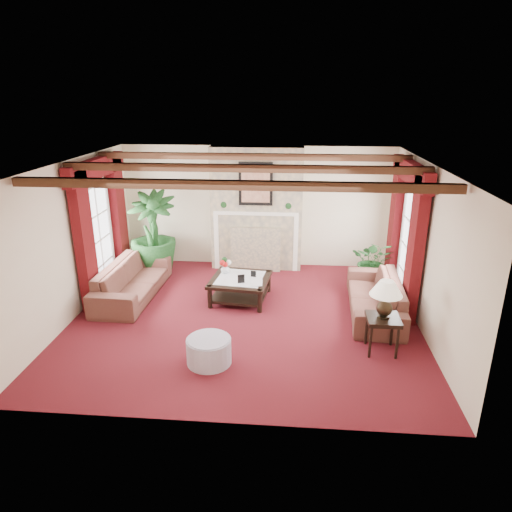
# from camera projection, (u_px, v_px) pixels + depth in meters

# --- Properties ---
(floor) EXTENTS (6.00, 6.00, 0.00)m
(floor) POSITION_uv_depth(u_px,v_px,m) (245.00, 318.00, 8.10)
(floor) COLOR #430C11
(floor) RESTS_ON ground
(ceiling) EXTENTS (6.00, 6.00, 0.00)m
(ceiling) POSITION_uv_depth(u_px,v_px,m) (243.00, 164.00, 7.19)
(ceiling) COLOR white
(ceiling) RESTS_ON floor
(back_wall) EXTENTS (6.00, 0.02, 2.70)m
(back_wall) POSITION_uv_depth(u_px,v_px,m) (257.00, 207.00, 10.22)
(back_wall) COLOR beige
(back_wall) RESTS_ON ground
(left_wall) EXTENTS (0.02, 5.50, 2.70)m
(left_wall) POSITION_uv_depth(u_px,v_px,m) (72.00, 241.00, 7.88)
(left_wall) COLOR beige
(left_wall) RESTS_ON ground
(right_wall) EXTENTS (0.02, 5.50, 2.70)m
(right_wall) POSITION_uv_depth(u_px,v_px,m) (427.00, 250.00, 7.41)
(right_wall) COLOR beige
(right_wall) RESTS_ON ground
(ceiling_beams) EXTENTS (6.00, 3.00, 0.12)m
(ceiling_beams) POSITION_uv_depth(u_px,v_px,m) (243.00, 168.00, 7.21)
(ceiling_beams) COLOR #351C11
(ceiling_beams) RESTS_ON ceiling
(fireplace) EXTENTS (2.00, 0.52, 2.70)m
(fireplace) POSITION_uv_depth(u_px,v_px,m) (257.00, 147.00, 9.58)
(fireplace) COLOR tan
(fireplace) RESTS_ON ground
(french_door_left) EXTENTS (0.10, 1.10, 2.16)m
(french_door_left) POSITION_uv_depth(u_px,v_px,m) (92.00, 185.00, 8.56)
(french_door_left) COLOR white
(french_door_left) RESTS_ON ground
(french_door_right) EXTENTS (0.10, 1.10, 2.16)m
(french_door_right) POSITION_uv_depth(u_px,v_px,m) (416.00, 191.00, 8.08)
(french_door_right) COLOR white
(french_door_right) RESTS_ON ground
(curtains_left) EXTENTS (0.20, 2.40, 2.55)m
(curtains_left) POSITION_uv_depth(u_px,v_px,m) (95.00, 163.00, 8.41)
(curtains_left) COLOR #44090A
(curtains_left) RESTS_ON ground
(curtains_right) EXTENTS (0.20, 2.40, 2.55)m
(curtains_right) POSITION_uv_depth(u_px,v_px,m) (412.00, 167.00, 7.95)
(curtains_right) COLOR #44090A
(curtains_right) RESTS_ON ground
(sofa_left) EXTENTS (2.31, 0.79, 0.89)m
(sofa_left) POSITION_uv_depth(u_px,v_px,m) (132.00, 275.00, 8.82)
(sofa_left) COLOR #390F1B
(sofa_left) RESTS_ON ground
(sofa_right) EXTENTS (2.28, 0.89, 0.86)m
(sofa_right) POSITION_uv_depth(u_px,v_px,m) (375.00, 290.00, 8.15)
(sofa_right) COLOR #390F1B
(sofa_right) RESTS_ON ground
(potted_palm) EXTENTS (1.09, 1.85, 1.01)m
(potted_palm) POSITION_uv_depth(u_px,v_px,m) (154.00, 251.00, 9.98)
(potted_palm) COLOR black
(potted_palm) RESTS_ON ground
(small_plant) EXTENTS (1.24, 1.30, 0.74)m
(small_plant) POSITION_uv_depth(u_px,v_px,m) (373.00, 266.00, 9.48)
(small_plant) COLOR black
(small_plant) RESTS_ON ground
(coffee_table) EXTENTS (1.19, 1.19, 0.44)m
(coffee_table) POSITION_uv_depth(u_px,v_px,m) (240.00, 289.00, 8.75)
(coffee_table) COLOR black
(coffee_table) RESTS_ON ground
(side_table) EXTENTS (0.55, 0.55, 0.58)m
(side_table) POSITION_uv_depth(u_px,v_px,m) (382.00, 334.00, 6.96)
(side_table) COLOR black
(side_table) RESTS_ON ground
(ottoman) EXTENTS (0.66, 0.66, 0.39)m
(ottoman) POSITION_uv_depth(u_px,v_px,m) (209.00, 351.00, 6.69)
(ottoman) COLOR #9694A8
(ottoman) RESTS_ON ground
(table_lamp) EXTENTS (0.48, 0.48, 0.61)m
(table_lamp) POSITION_uv_depth(u_px,v_px,m) (385.00, 299.00, 6.76)
(table_lamp) COLOR black
(table_lamp) RESTS_ON side_table
(flower_vase) EXTENTS (0.31, 0.32, 0.18)m
(flower_vase) POSITION_uv_depth(u_px,v_px,m) (225.00, 269.00, 8.89)
(flower_vase) COLOR silver
(flower_vase) RESTS_ON coffee_table
(book) EXTENTS (0.22, 0.04, 0.30)m
(book) POSITION_uv_depth(u_px,v_px,m) (251.00, 276.00, 8.37)
(book) COLOR black
(book) RESTS_ON coffee_table
(photo_frame_a) EXTENTS (0.13, 0.06, 0.17)m
(photo_frame_a) POSITION_uv_depth(u_px,v_px,m) (241.00, 279.00, 8.41)
(photo_frame_a) COLOR black
(photo_frame_a) RESTS_ON coffee_table
(photo_frame_b) EXTENTS (0.10, 0.03, 0.13)m
(photo_frame_b) POSITION_uv_depth(u_px,v_px,m) (253.00, 274.00, 8.69)
(photo_frame_b) COLOR black
(photo_frame_b) RESTS_ON coffee_table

